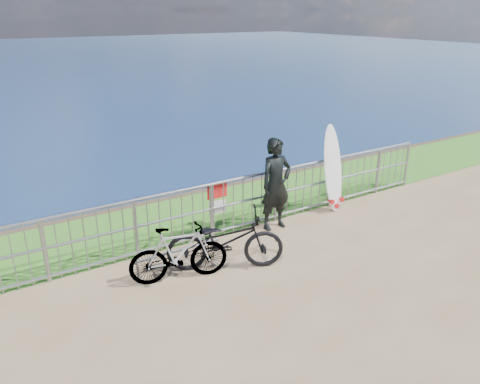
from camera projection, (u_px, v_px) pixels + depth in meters
grass_strip at (208, 212)px, 10.20m from camera, size 120.00×120.00×0.00m
railing at (234, 204)px, 9.13m from camera, size 10.06×0.10×1.13m
surfer at (276, 184)px, 9.18m from camera, size 0.68×0.45×1.86m
surfboard at (333, 172)px, 10.06m from camera, size 0.51×0.46×1.90m
bicycle_near at (225, 241)px, 7.83m from camera, size 2.07×1.47×1.03m
bicycle_far at (179, 253)px, 7.50m from camera, size 1.67×0.83×0.96m
bike_rack at (177, 253)px, 7.94m from camera, size 1.62×0.05×0.34m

